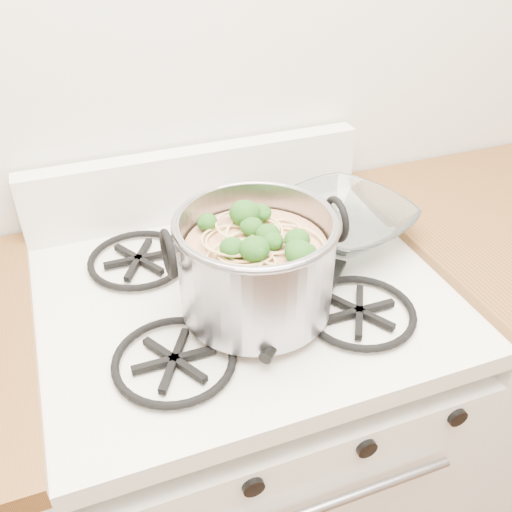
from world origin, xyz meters
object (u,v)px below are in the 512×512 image
object	(u,v)px
stock_pot	(256,265)
glass_bowl	(341,229)
spatula	(316,270)
gas_range	(246,441)

from	to	relation	value
stock_pot	glass_bowl	size ratio (longest dim) A/B	2.78
stock_pot	spatula	world-z (taller)	stock_pot
gas_range	spatula	distance (m)	0.52
stock_pot	glass_bowl	distance (m)	0.30
stock_pot	gas_range	bearing A→B (deg)	88.81
stock_pot	spatula	size ratio (longest dim) A/B	0.99
gas_range	glass_bowl	bearing A→B (deg)	17.08
glass_bowl	gas_range	bearing A→B (deg)	-162.92
spatula	glass_bowl	size ratio (longest dim) A/B	2.82
gas_range	glass_bowl	size ratio (longest dim) A/B	8.40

